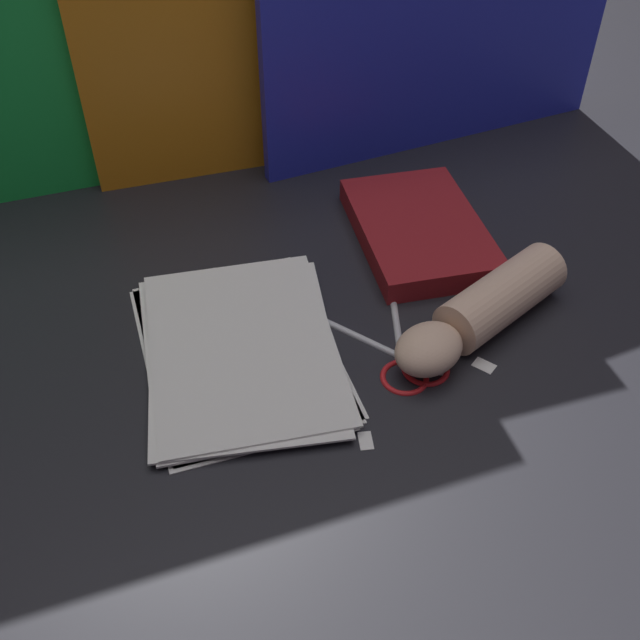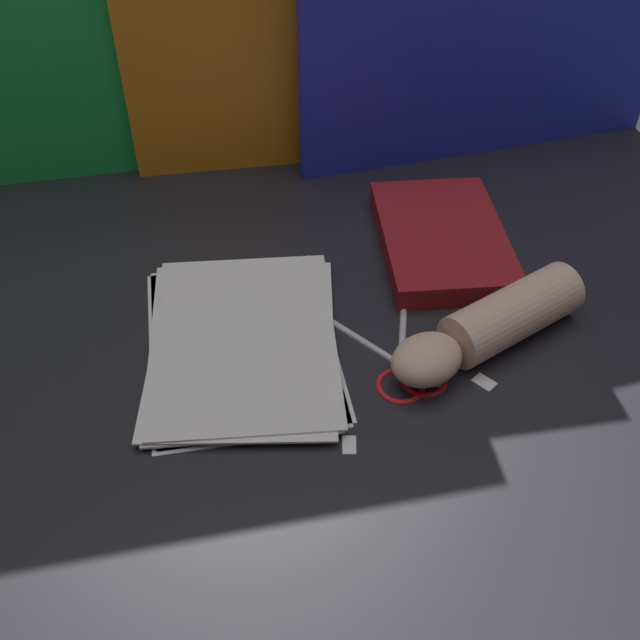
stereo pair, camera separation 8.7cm
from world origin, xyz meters
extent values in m
plane|color=black|center=(0.00, 0.00, 0.00)|extent=(6.00, 6.00, 0.00)
cube|color=orange|center=(0.01, 0.43, 0.24)|extent=(0.56, 0.05, 0.47)
cube|color=#2833D1|center=(0.30, 0.43, 0.21)|extent=(0.61, 0.13, 0.42)
cube|color=white|center=(-0.11, 0.00, 0.00)|extent=(0.25, 0.33, 0.00)
cube|color=white|center=(-0.11, -0.01, 0.00)|extent=(0.24, 0.33, 0.00)
cube|color=white|center=(-0.11, -0.01, 0.01)|extent=(0.22, 0.31, 0.00)
cube|color=white|center=(-0.11, -0.01, 0.01)|extent=(0.25, 0.33, 0.00)
cube|color=white|center=(-0.11, -0.01, 0.01)|extent=(0.23, 0.31, 0.00)
cube|color=maroon|center=(0.18, 0.16, 0.02)|extent=(0.17, 0.26, 0.03)
sphere|color=silver|center=(0.08, -0.06, 0.00)|extent=(0.01, 0.01, 0.01)
cylinder|color=silver|center=(0.04, -0.02, 0.00)|extent=(0.09, 0.10, 0.01)
torus|color=red|center=(0.10, -0.09, 0.00)|extent=(0.08, 0.08, 0.01)
cylinder|color=silver|center=(0.09, 0.00, 0.00)|extent=(0.04, 0.12, 0.01)
torus|color=red|center=(0.07, -0.09, 0.00)|extent=(0.07, 0.07, 0.01)
cylinder|color=beige|center=(0.22, -0.02, 0.03)|extent=(0.20, 0.15, 0.07)
ellipsoid|color=beige|center=(0.10, -0.09, 0.03)|extent=(0.11, 0.11, 0.05)
cube|color=white|center=(-0.01, -0.13, 0.00)|extent=(0.02, 0.02, 0.00)
cube|color=white|center=(0.11, -0.09, 0.00)|extent=(0.03, 0.02, 0.00)
cube|color=white|center=(0.17, -0.10, 0.00)|extent=(0.03, 0.03, 0.00)
cube|color=white|center=(0.00, -0.17, 0.00)|extent=(0.02, 0.03, 0.00)
camera|label=1|loc=(-0.17, -0.66, 0.65)|focal=42.00mm
camera|label=2|loc=(-0.09, -0.67, 0.65)|focal=42.00mm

